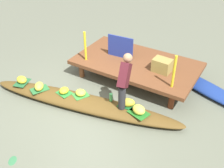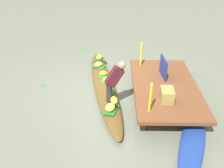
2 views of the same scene
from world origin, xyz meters
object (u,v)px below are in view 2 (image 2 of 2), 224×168
Objects in this scene: market_banner at (163,67)px; moored_boat at (193,141)px; banana_bunch_0 at (107,79)px; banana_bunch_1 at (110,107)px; banana_bunch_5 at (99,57)px; vendor_person at (114,80)px; banana_bunch_3 at (103,73)px; banana_bunch_4 at (98,64)px; produce_crate at (167,95)px; water_bottle at (113,92)px; vendor_boat at (104,87)px; banana_bunch_2 at (114,100)px.

moored_boat is at bearing 4.22° from market_banner.
banana_bunch_0 is (-2.38, -2.04, 0.22)m from moored_boat.
banana_bunch_1 reaches higher than banana_bunch_5.
banana_bunch_1 is at bearing -12.28° from vendor_person.
banana_bunch_0 is 0.41m from banana_bunch_3.
banana_bunch_4 is 3.02m from produce_crate.
moored_boat is at bearing 47.75° from water_bottle.
produce_crate is at bearing 39.23° from banana_bunch_4.
banana_bunch_5 is (-0.58, -0.01, -0.01)m from banana_bunch_4.
produce_crate reaches higher than vendor_boat.
produce_crate reaches higher than banana_bunch_2.
banana_bunch_5 is 0.25× the size of vendor_person.
market_banner is (0.48, 1.81, 0.48)m from banana_bunch_3.
vendor_person is (-0.42, 0.09, 0.58)m from banana_bunch_1.
banana_bunch_5 is at bearing -168.00° from banana_bunch_0.
banana_bunch_0 is 1.60m from banana_bunch_5.
banana_bunch_1 is at bearing -85.79° from produce_crate.
market_banner is at bearing 125.44° from banana_bunch_2.
produce_crate is (2.90, 1.90, 0.34)m from banana_bunch_5.
banana_bunch_4 is at bearing -169.27° from banana_bunch_1.
vendor_boat is 1.71m from banana_bunch_5.
market_banner is 1.25m from produce_crate.
vendor_person is at bearing 12.57° from banana_bunch_0.
banana_bunch_0 is (-0.12, 0.07, 0.19)m from vendor_boat.
banana_bunch_1 is 3.04m from banana_bunch_5.
banana_bunch_3 is 1.57m from vendor_person.
banana_bunch_5 is at bearing -171.15° from banana_bunch_1.
water_bottle is (-1.67, -1.84, 0.23)m from moored_boat.
water_bottle reaches higher than vendor_boat.
banana_bunch_3 is at bearing -163.25° from water_bottle.
banana_bunch_4 is (-1.10, -0.25, 0.21)m from vendor_boat.
market_banner is (-1.35, 1.54, 0.46)m from banana_bunch_1.
banana_bunch_1 reaches higher than water_bottle.
banana_bunch_3 is at bearing 17.84° from banana_bunch_4.
banana_bunch_0 reaches higher than vendor_boat.
banana_bunch_0 is 0.82× the size of banana_bunch_4.
produce_crate is at bearing -134.78° from moored_boat.
banana_bunch_3 is (-0.39, -0.13, -0.00)m from banana_bunch_0.
vendor_boat is at bearing -32.54° from banana_bunch_0.
banana_bunch_3 is 0.63m from banana_bunch_4.
banana_bunch_0 is at bearing -164.38° from water_bottle.
produce_crate is (2.32, 1.90, 0.33)m from banana_bunch_4.
banana_bunch_2 is 2.75m from banana_bunch_5.
water_bottle is at bearing -114.54° from produce_crate.
water_bottle is at bearing -174.62° from vendor_person.
banana_bunch_5 reaches higher than banana_bunch_3.
vendor_person is at bearing 5.38° from water_bottle.
banana_bunch_5 reaches higher than moored_boat.
water_bottle is 0.26× the size of market_banner.
banana_bunch_1 is (-0.94, -1.90, 0.24)m from moored_boat.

